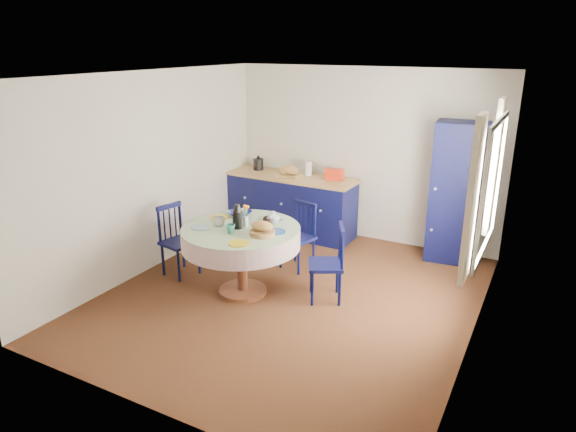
% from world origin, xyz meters
% --- Properties ---
extents(floor, '(4.50, 4.50, 0.00)m').
position_xyz_m(floor, '(0.00, 0.00, 0.00)').
color(floor, black).
rests_on(floor, ground).
extents(ceiling, '(4.50, 4.50, 0.00)m').
position_xyz_m(ceiling, '(0.00, 0.00, 2.50)').
color(ceiling, white).
rests_on(ceiling, wall_back).
extents(wall_back, '(4.00, 0.02, 2.50)m').
position_xyz_m(wall_back, '(0.00, 2.25, 1.25)').
color(wall_back, beige).
rests_on(wall_back, floor).
extents(wall_left, '(0.02, 4.50, 2.50)m').
position_xyz_m(wall_left, '(-2.00, 0.00, 1.25)').
color(wall_left, beige).
rests_on(wall_left, floor).
extents(wall_right, '(0.02, 4.50, 2.50)m').
position_xyz_m(wall_right, '(2.00, 0.00, 1.25)').
color(wall_right, beige).
rests_on(wall_right, floor).
extents(window, '(0.10, 1.74, 1.45)m').
position_xyz_m(window, '(1.95, 0.30, 1.52)').
color(window, white).
rests_on(window, wall_right).
extents(kitchen_counter, '(2.05, 0.70, 1.15)m').
position_xyz_m(kitchen_counter, '(-1.00, 1.90, 0.47)').
color(kitchen_counter, black).
rests_on(kitchen_counter, floor).
extents(pantry_cabinet, '(0.70, 0.53, 1.87)m').
position_xyz_m(pantry_cabinet, '(1.40, 2.00, 0.93)').
color(pantry_cabinet, black).
rests_on(pantry_cabinet, floor).
extents(dining_table, '(1.35, 1.35, 1.10)m').
position_xyz_m(dining_table, '(-0.54, -0.19, 0.70)').
color(dining_table, '#562D18').
rests_on(dining_table, floor).
extents(chair_left, '(0.46, 0.47, 0.90)m').
position_xyz_m(chair_left, '(-1.56, -0.11, 0.46)').
color(chair_left, black).
rests_on(chair_left, floor).
extents(chair_far, '(0.46, 0.45, 0.87)m').
position_xyz_m(chair_far, '(-0.30, 0.79, 0.44)').
color(chair_far, black).
rests_on(chair_far, floor).
extents(chair_right, '(0.52, 0.53, 0.89)m').
position_xyz_m(chair_right, '(0.40, 0.15, 0.45)').
color(chair_right, black).
rests_on(chair_right, floor).
extents(mug_a, '(0.13, 0.13, 0.10)m').
position_xyz_m(mug_a, '(-0.81, -0.24, 0.87)').
color(mug_a, silver).
rests_on(mug_a, dining_table).
extents(mug_b, '(0.10, 0.10, 0.10)m').
position_xyz_m(mug_b, '(-0.55, -0.39, 0.87)').
color(mug_b, '#2A6E60').
rests_on(mug_b, dining_table).
extents(mug_c, '(0.13, 0.13, 0.10)m').
position_xyz_m(mug_c, '(-0.30, 0.01, 0.87)').
color(mug_c, black).
rests_on(mug_c, dining_table).
extents(mug_d, '(0.10, 0.10, 0.09)m').
position_xyz_m(mug_d, '(-0.73, 0.16, 0.87)').
color(mug_d, silver).
rests_on(mug_d, dining_table).
extents(cobalt_bowl, '(0.26, 0.26, 0.06)m').
position_xyz_m(cobalt_bowl, '(-0.77, 0.15, 0.85)').
color(cobalt_bowl, navy).
rests_on(cobalt_bowl, dining_table).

